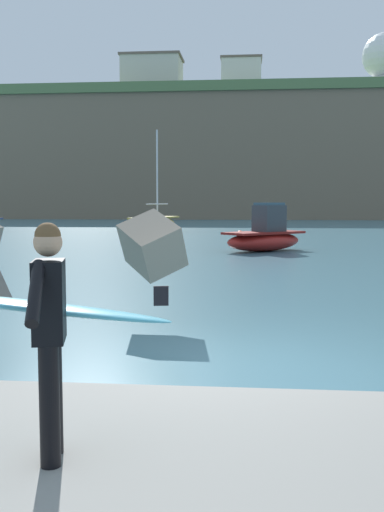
{
  "coord_description": "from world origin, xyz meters",
  "views": [
    {
      "loc": [
        0.16,
        -7.96,
        2.17
      ],
      "look_at": [
        -0.65,
        0.5,
        1.4
      ],
      "focal_mm": 42.5,
      "sensor_mm": 36.0,
      "label": 1
    }
  ],
  "objects_px": {
    "surfer_with_board": "(46,320)",
    "station_building_west": "(152,76)",
    "boat_near_left": "(265,236)",
    "boat_mid_left": "(155,224)",
    "station_building_central": "(241,79)",
    "mooring_buoy_inner": "(240,234)"
  },
  "relations": [
    {
      "from": "surfer_with_board",
      "to": "mooring_buoy_inner",
      "type": "bearing_deg",
      "value": 88.34
    },
    {
      "from": "surfer_with_board",
      "to": "boat_mid_left",
      "type": "bearing_deg",
      "value": 97.77
    },
    {
      "from": "mooring_buoy_inner",
      "to": "station_building_central",
      "type": "relative_size",
      "value": 0.08
    },
    {
      "from": "surfer_with_board",
      "to": "mooring_buoy_inner",
      "type": "xyz_separation_m",
      "value": [
        0.92,
        31.91,
        -1.06
      ]
    },
    {
      "from": "surfer_with_board",
      "to": "station_building_west",
      "type": "bearing_deg",
      "value": 98.59
    },
    {
      "from": "boat_near_left",
      "to": "station_building_central",
      "type": "xyz_separation_m",
      "value": [
        -2.07,
        60.61,
        18.64
      ]
    },
    {
      "from": "surfer_with_board",
      "to": "station_building_west",
      "type": "distance_m",
      "value": 81.32
    },
    {
      "from": "surfer_with_board",
      "to": "boat_near_left",
      "type": "xyz_separation_m",
      "value": [
        2.17,
        22.29,
        -0.62
      ]
    },
    {
      "from": "surfer_with_board",
      "to": "station_building_central",
      "type": "relative_size",
      "value": 0.37
    },
    {
      "from": "boat_near_left",
      "to": "station_building_central",
      "type": "relative_size",
      "value": 0.7
    },
    {
      "from": "boat_near_left",
      "to": "station_building_west",
      "type": "bearing_deg",
      "value": 104.01
    },
    {
      "from": "boat_mid_left",
      "to": "station_building_west",
      "type": "bearing_deg",
      "value": 99.32
    },
    {
      "from": "boat_near_left",
      "to": "boat_mid_left",
      "type": "height_order",
      "value": "boat_mid_left"
    },
    {
      "from": "station_building_central",
      "to": "boat_mid_left",
      "type": "bearing_deg",
      "value": -96.5
    },
    {
      "from": "surfer_with_board",
      "to": "station_building_central",
      "type": "distance_m",
      "value": 84.84
    },
    {
      "from": "surfer_with_board",
      "to": "boat_mid_left",
      "type": "xyz_separation_m",
      "value": [
        -5.09,
        37.31,
        -0.67
      ]
    },
    {
      "from": "boat_mid_left",
      "to": "station_building_west",
      "type": "height_order",
      "value": "station_building_west"
    },
    {
      "from": "boat_near_left",
      "to": "station_building_central",
      "type": "height_order",
      "value": "station_building_central"
    },
    {
      "from": "boat_mid_left",
      "to": "boat_near_left",
      "type": "bearing_deg",
      "value": -64.2
    },
    {
      "from": "mooring_buoy_inner",
      "to": "boat_mid_left",
      "type": "bearing_deg",
      "value": 138.1
    },
    {
      "from": "boat_near_left",
      "to": "station_building_west",
      "type": "distance_m",
      "value": 60.75
    },
    {
      "from": "surfer_with_board",
      "to": "boat_near_left",
      "type": "relative_size",
      "value": 0.52
    }
  ]
}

